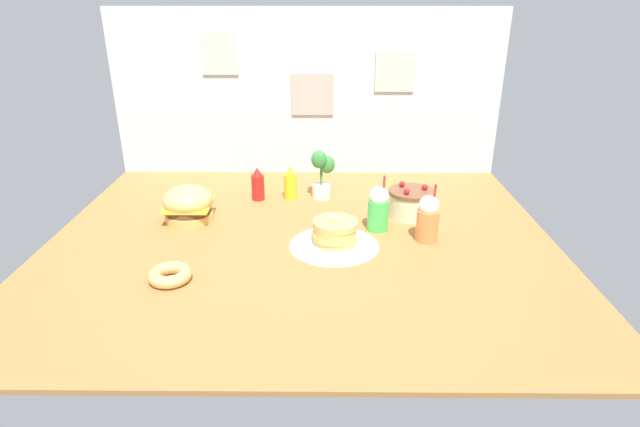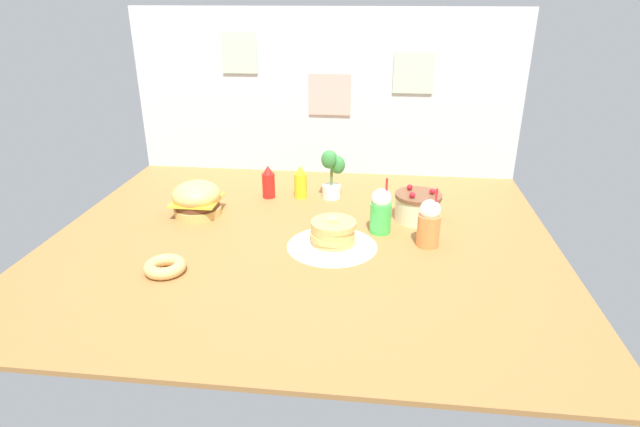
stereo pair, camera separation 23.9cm
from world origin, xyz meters
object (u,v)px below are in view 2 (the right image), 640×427
at_px(burger, 197,199).
at_px(donut_pink_glaze, 165,266).
at_px(layer_cake, 418,207).
at_px(ketchup_bottle, 268,183).
at_px(potted_plant, 332,172).
at_px(cream_soda_cup, 381,211).
at_px(orange_float_cup, 429,223).
at_px(mustard_bottle, 301,183).
at_px(pancake_stack, 333,235).

xyz_separation_m(burger, donut_pink_glaze, (0.07, -0.61, -0.06)).
bearing_deg(layer_cake, ketchup_bottle, 164.72).
bearing_deg(potted_plant, burger, -154.75).
height_order(burger, cream_soda_cup, cream_soda_cup).
bearing_deg(orange_float_cup, layer_cake, 96.42).
height_order(mustard_bottle, orange_float_cup, orange_float_cup).
relative_size(burger, potted_plant, 0.87).
bearing_deg(pancake_stack, layer_cake, 41.43).
relative_size(layer_cake, potted_plant, 0.82).
distance_m(pancake_stack, layer_cake, 0.53).
xyz_separation_m(burger, layer_cake, (1.13, 0.06, -0.01)).
bearing_deg(cream_soda_cup, orange_float_cup, -28.32).
distance_m(burger, pancake_stack, 0.79).
height_order(mustard_bottle, cream_soda_cup, cream_soda_cup).
height_order(pancake_stack, donut_pink_glaze, pancake_stack).
xyz_separation_m(ketchup_bottle, orange_float_cup, (0.84, -0.51, 0.02)).
xyz_separation_m(cream_soda_cup, donut_pink_glaze, (-0.88, -0.50, -0.08)).
bearing_deg(burger, ketchup_bottle, 41.98).
relative_size(burger, ketchup_bottle, 1.33).
bearing_deg(cream_soda_cup, pancake_stack, -139.84).
xyz_separation_m(burger, potted_plant, (0.67, 0.32, 0.07)).
height_order(ketchup_bottle, cream_soda_cup, cream_soda_cup).
bearing_deg(pancake_stack, potted_plant, 95.99).
distance_m(pancake_stack, potted_plant, 0.61).
distance_m(layer_cake, potted_plant, 0.53).
xyz_separation_m(layer_cake, potted_plant, (-0.46, 0.25, 0.08)).
bearing_deg(ketchup_bottle, donut_pink_glaze, -105.58).
bearing_deg(ketchup_bottle, potted_plant, 4.99).
relative_size(layer_cake, orange_float_cup, 0.83).
bearing_deg(layer_cake, mustard_bottle, 159.14).
relative_size(pancake_stack, ketchup_bottle, 1.70).
distance_m(burger, orange_float_cup, 1.18).
bearing_deg(layer_cake, orange_float_cup, -83.58).
distance_m(layer_cake, ketchup_bottle, 0.84).
distance_m(layer_cake, donut_pink_glaze, 1.25).
bearing_deg(pancake_stack, cream_soda_cup, 40.16).
bearing_deg(ketchup_bottle, orange_float_cup, -31.08).
xyz_separation_m(pancake_stack, mustard_bottle, (-0.24, 0.59, 0.03)).
distance_m(mustard_bottle, orange_float_cup, 0.85).
bearing_deg(mustard_bottle, pancake_stack, -68.10).
bearing_deg(mustard_bottle, cream_soda_cup, -42.49).
xyz_separation_m(pancake_stack, layer_cake, (0.40, 0.35, 0.02)).
relative_size(cream_soda_cup, donut_pink_glaze, 1.61).
bearing_deg(cream_soda_cup, burger, 173.48).
xyz_separation_m(cream_soda_cup, orange_float_cup, (0.22, -0.12, 0.00)).
xyz_separation_m(layer_cake, ketchup_bottle, (-0.81, 0.22, 0.01)).
distance_m(burger, mustard_bottle, 0.58).
bearing_deg(cream_soda_cup, ketchup_bottle, 148.00).
xyz_separation_m(burger, ketchup_bottle, (0.32, 0.28, 0.00)).
bearing_deg(potted_plant, donut_pink_glaze, -123.12).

